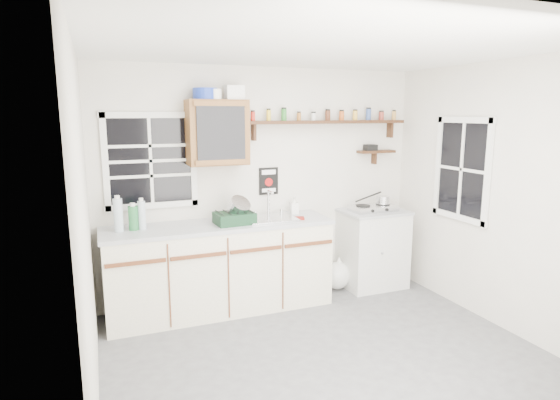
{
  "coord_description": "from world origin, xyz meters",
  "views": [
    {
      "loc": [
        -1.71,
        -3.2,
        2.02
      ],
      "look_at": [
        -0.22,
        0.55,
        1.27
      ],
      "focal_mm": 30.0,
      "sensor_mm": 36.0,
      "label": 1
    }
  ],
  "objects": [
    {
      "name": "sink",
      "position": [
        -0.05,
        1.3,
        0.93
      ],
      "size": [
        0.52,
        0.44,
        0.29
      ],
      "color": "silver",
      "rests_on": "main_cabinet"
    },
    {
      "name": "warning_sign",
      "position": [
        0.05,
        1.59,
        1.28
      ],
      "size": [
        0.22,
        0.02,
        0.3
      ],
      "color": "black",
      "rests_on": "wall_back"
    },
    {
      "name": "main_cabinet",
      "position": [
        -0.58,
        1.3,
        0.46
      ],
      "size": [
        2.31,
        0.63,
        0.92
      ],
      "color": "beige",
      "rests_on": "floor"
    },
    {
      "name": "soap_bottle",
      "position": [
        0.3,
        1.44,
        1.02
      ],
      "size": [
        0.09,
        0.09,
        0.19
      ],
      "primitive_type": "imported",
      "rotation": [
        0.0,
        0.0,
        -0.08
      ],
      "color": "white",
      "rests_on": "main_cabinet"
    },
    {
      "name": "right_cabinet",
      "position": [
        1.25,
        1.32,
        0.46
      ],
      "size": [
        0.73,
        0.57,
        0.91
      ],
      "color": "silver",
      "rests_on": "floor"
    },
    {
      "name": "window_right",
      "position": [
        1.79,
        0.55,
        1.45
      ],
      "size": [
        0.03,
        0.78,
        1.08
      ],
      "color": "black",
      "rests_on": "wall_back"
    },
    {
      "name": "upper_cabinet_clutter",
      "position": [
        -0.55,
        1.44,
        2.21
      ],
      "size": [
        0.51,
        0.24,
        0.14
      ],
      "color": "#1832A2",
      "rests_on": "upper_cabinet"
    },
    {
      "name": "hotplate",
      "position": [
        1.22,
        1.3,
        0.95
      ],
      "size": [
        0.53,
        0.28,
        0.08
      ],
      "rotation": [
        0.0,
        0.0,
        0.0
      ],
      "color": "silver",
      "rests_on": "right_cabinet"
    },
    {
      "name": "rag",
      "position": [
        0.23,
        1.19,
        0.93
      ],
      "size": [
        0.16,
        0.15,
        0.02
      ],
      "primitive_type": "cube",
      "rotation": [
        0.0,
        0.0,
        -0.33
      ],
      "color": "maroon",
      "rests_on": "main_cabinet"
    },
    {
      "name": "secondary_shelf",
      "position": [
        1.36,
        1.52,
        1.58
      ],
      "size": [
        0.45,
        0.16,
        0.24
      ],
      "color": "black",
      "rests_on": "wall_back"
    },
    {
      "name": "saucepan",
      "position": [
        1.35,
        1.31,
        1.03
      ],
      "size": [
        0.34,
        0.27,
        0.16
      ],
      "rotation": [
        0.0,
        0.0,
        -0.8
      ],
      "color": "silver",
      "rests_on": "hotplate"
    },
    {
      "name": "window_back",
      "position": [
        -1.2,
        1.59,
        1.55
      ],
      "size": [
        0.93,
        0.03,
        0.98
      ],
      "color": "black",
      "rests_on": "wall_back"
    },
    {
      "name": "spice_shelf",
      "position": [
        0.74,
        1.51,
        1.93
      ],
      "size": [
        1.91,
        0.18,
        0.35
      ],
      "color": "black",
      "rests_on": "wall_back"
    },
    {
      "name": "dish_rack",
      "position": [
        -0.43,
        1.24,
        1.01
      ],
      "size": [
        0.4,
        0.31,
        0.29
      ],
      "rotation": [
        0.0,
        0.0,
        0.06
      ],
      "color": "black",
      "rests_on": "main_cabinet"
    },
    {
      "name": "room",
      "position": [
        0.0,
        0.0,
        1.25
      ],
      "size": [
        3.64,
        3.24,
        2.54
      ],
      "color": "#4B4B4D",
      "rests_on": "ground"
    },
    {
      "name": "upper_cabinet",
      "position": [
        -0.55,
        1.44,
        1.82
      ],
      "size": [
        0.6,
        0.32,
        0.65
      ],
      "color": "brown",
      "rests_on": "wall_back"
    },
    {
      "name": "water_bottles",
      "position": [
        -1.45,
        1.33,
        1.06
      ],
      "size": [
        0.29,
        0.1,
        0.35
      ],
      "color": "#ABBDC9",
      "rests_on": "main_cabinet"
    },
    {
      "name": "trash_bag",
      "position": [
        0.8,
        1.34,
        0.18
      ],
      "size": [
        0.36,
        0.33,
        0.41
      ],
      "color": "silver",
      "rests_on": "floor"
    }
  ]
}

